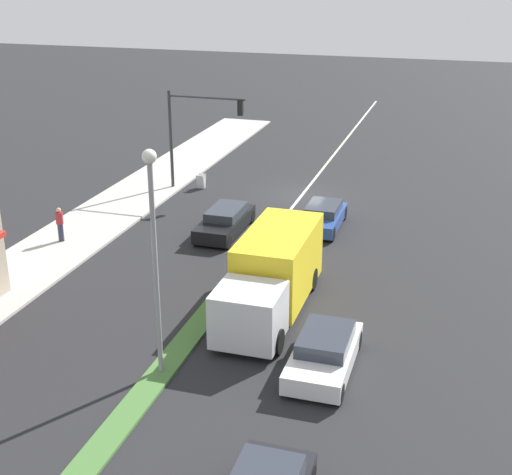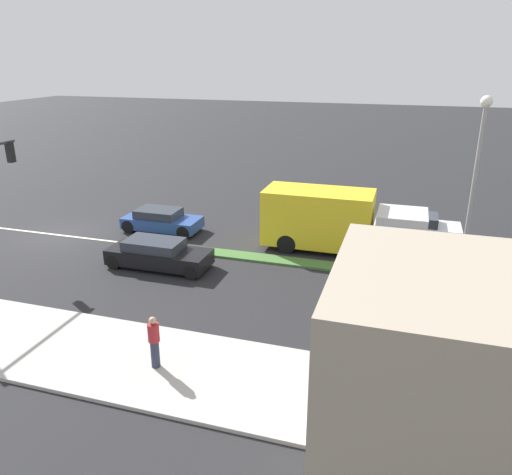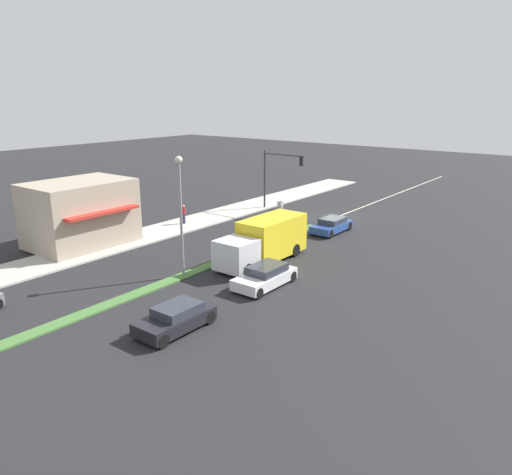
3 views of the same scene
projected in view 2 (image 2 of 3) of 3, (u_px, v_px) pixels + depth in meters
The scene contains 10 objects.
ground_plane at pixel (420, 278), 21.02m from camera, with size 160.00×160.00×0.00m, color #232326.
sidewalk_right at pixel (441, 419), 12.78m from camera, with size 4.00×73.00×0.12m, color #B2AFA8.
lane_marking_center at pixel (60, 235), 26.01m from camera, with size 0.16×60.00×0.01m, color beige.
building_corner_store at pixel (507, 388), 10.12m from camera, with size 5.74×7.25×4.73m.
street_lamp at pixel (476, 169), 18.95m from camera, with size 0.44×0.44×7.37m.
pedestrian at pixel (154, 341), 14.55m from camera, with size 0.34×0.34×1.66m.
delivery_truck at pixel (337, 221), 23.58m from camera, with size 2.44×7.50×2.87m.
coupe_blue at pixel (162, 220), 26.45m from camera, with size 1.84×4.07×1.20m.
van_white at pixel (416, 227), 25.36m from camera, with size 1.89×4.21×1.28m.
suv_black at pixel (158, 254), 21.91m from camera, with size 1.77×4.53×1.26m.
Camera 2 is at (20.33, 17.04, 8.84)m, focal length 35.00 mm.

